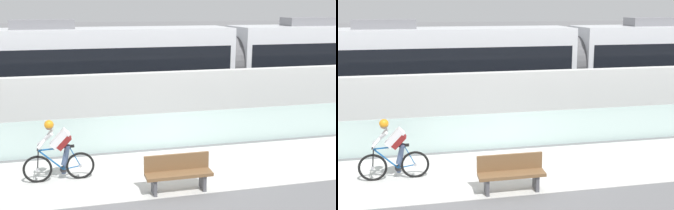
{
  "view_description": "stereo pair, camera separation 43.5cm",
  "coord_description": "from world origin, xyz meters",
  "views": [
    {
      "loc": [
        -2.57,
        -10.43,
        4.37
      ],
      "look_at": [
        0.53,
        2.35,
        1.25
      ],
      "focal_mm": 45.42,
      "sensor_mm": 36.0,
      "label": 1
    },
    {
      "loc": [
        -2.15,
        -10.52,
        4.37
      ],
      "look_at": [
        0.53,
        2.35,
        1.25
      ],
      "focal_mm": 45.42,
      "sensor_mm": 36.0,
      "label": 2
    }
  ],
  "objects": [
    {
      "name": "glass_parapet",
      "position": [
        0.0,
        1.85,
        0.56
      ],
      "size": [
        32.0,
        0.05,
        1.12
      ],
      "primitive_type": "cube",
      "color": "#ADC6C1",
      "rests_on": "ground"
    },
    {
      "name": "tram_rail_far",
      "position": [
        0.0,
        7.57,
        0.0
      ],
      "size": [
        32.0,
        0.08,
        0.01
      ],
      "primitive_type": "cube",
      "color": "#595654",
      "rests_on": "ground"
    },
    {
      "name": "cyclist_on_bike",
      "position": [
        -2.87,
        0.0,
        0.78
      ],
      "size": [
        1.77,
        0.58,
        1.61
      ],
      "color": "black",
      "rests_on": "ground"
    },
    {
      "name": "tram",
      "position": [
        4.36,
        6.85,
        1.89
      ],
      "size": [
        22.56,
        2.54,
        3.81
      ],
      "color": "silver",
      "rests_on": "ground"
    },
    {
      "name": "tram_rail_near",
      "position": [
        0.0,
        6.13,
        0.0
      ],
      "size": [
        32.0,
        0.08,
        0.01
      ],
      "primitive_type": "cube",
      "color": "#595654",
      "rests_on": "ground"
    },
    {
      "name": "bike_path_deck",
      "position": [
        0.0,
        0.0,
        0.01
      ],
      "size": [
        32.0,
        3.2,
        0.01
      ],
      "primitive_type": "cube",
      "color": "silver",
      "rests_on": "ground"
    },
    {
      "name": "bench",
      "position": [
        -0.11,
        -1.29,
        0.48
      ],
      "size": [
        1.6,
        0.45,
        0.89
      ],
      "color": "brown",
      "rests_on": "ground"
    },
    {
      "name": "concrete_barrier_wall",
      "position": [
        0.0,
        3.65,
        1.05
      ],
      "size": [
        32.0,
        0.36,
        2.11
      ],
      "primitive_type": "cube",
      "color": "silver",
      "rests_on": "ground"
    },
    {
      "name": "ground_plane",
      "position": [
        0.0,
        0.0,
        0.0
      ],
      "size": [
        200.0,
        200.0,
        0.0
      ],
      "primitive_type": "plane",
      "color": "slate"
    }
  ]
}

